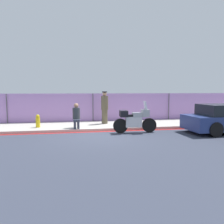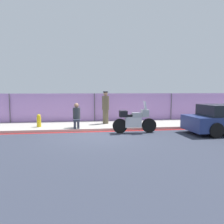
% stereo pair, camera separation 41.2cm
% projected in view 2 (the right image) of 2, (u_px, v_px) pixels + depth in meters
% --- Properties ---
extents(ground_plane, '(120.00, 120.00, 0.00)m').
position_uv_depth(ground_plane, '(100.00, 135.00, 10.09)').
color(ground_plane, '#333847').
extents(sidewalk, '(37.97, 2.87, 0.14)m').
position_uv_depth(sidewalk, '(96.00, 126.00, 12.53)').
color(sidewalk, '#ADA89E').
rests_on(sidewalk, ground_plane).
extents(curb_paint_stripe, '(37.97, 0.18, 0.01)m').
position_uv_depth(curb_paint_stripe, '(98.00, 132.00, 11.03)').
color(curb_paint_stripe, red).
rests_on(curb_paint_stripe, ground_plane).
extents(storefront_fence, '(36.07, 0.16, 1.89)m').
position_uv_depth(storefront_fence, '(94.00, 108.00, 13.95)').
color(storefront_fence, '#AD7FC6').
rests_on(storefront_fence, ground_plane).
extents(motorcycle, '(2.17, 0.55, 1.56)m').
position_uv_depth(motorcycle, '(134.00, 120.00, 10.68)').
color(motorcycle, black).
rests_on(motorcycle, ground_plane).
extents(officer_standing, '(0.41, 0.41, 1.88)m').
position_uv_depth(officer_standing, '(106.00, 107.00, 12.73)').
color(officer_standing, brown).
rests_on(officer_standing, sidewalk).
extents(person_seated_on_curb, '(0.38, 0.66, 1.28)m').
position_uv_depth(person_seated_on_curb, '(77.00, 114.00, 11.36)').
color(person_seated_on_curb, '#2D3342').
rests_on(person_seated_on_curb, sidewalk).
extents(fire_hydrant, '(0.22, 0.28, 0.68)m').
position_uv_depth(fire_hydrant, '(39.00, 121.00, 11.62)').
color(fire_hydrant, gold).
rests_on(fire_hydrant, sidewalk).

